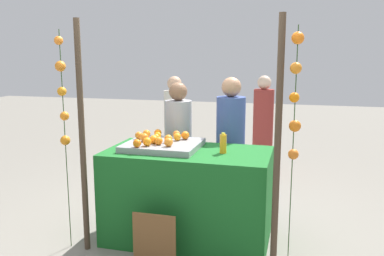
{
  "coord_description": "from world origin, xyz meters",
  "views": [
    {
      "loc": [
        1.05,
        -3.72,
        1.85
      ],
      "look_at": [
        0.0,
        0.15,
        1.13
      ],
      "focal_mm": 37.65,
      "sensor_mm": 36.0,
      "label": 1
    }
  ],
  "objects_px": {
    "orange_1": "(137,143)",
    "vendor_left": "(178,153)",
    "stall_counter": "(188,195)",
    "orange_0": "(144,137)",
    "chalkboard_sign": "(155,241)",
    "vendor_right": "(230,153)",
    "juice_bottle": "(223,144)"
  },
  "relations": [
    {
      "from": "orange_1",
      "to": "vendor_left",
      "type": "distance_m",
      "value": 0.95
    },
    {
      "from": "stall_counter",
      "to": "orange_0",
      "type": "bearing_deg",
      "value": 178.09
    },
    {
      "from": "chalkboard_sign",
      "to": "vendor_right",
      "type": "bearing_deg",
      "value": 71.66
    },
    {
      "from": "stall_counter",
      "to": "juice_bottle",
      "type": "distance_m",
      "value": 0.66
    },
    {
      "from": "orange_1",
      "to": "vendor_left",
      "type": "relative_size",
      "value": 0.05
    },
    {
      "from": "orange_1",
      "to": "vendor_left",
      "type": "xyz_separation_m",
      "value": [
        0.14,
        0.89,
        -0.3
      ]
    },
    {
      "from": "chalkboard_sign",
      "to": "vendor_right",
      "type": "relative_size",
      "value": 0.32
    },
    {
      "from": "stall_counter",
      "to": "chalkboard_sign",
      "type": "relative_size",
      "value": 3.14
    },
    {
      "from": "orange_0",
      "to": "chalkboard_sign",
      "type": "xyz_separation_m",
      "value": [
        0.34,
        -0.64,
        -0.78
      ]
    },
    {
      "from": "chalkboard_sign",
      "to": "vendor_left",
      "type": "xyz_separation_m",
      "value": [
        -0.17,
        1.28,
        0.48
      ]
    },
    {
      "from": "stall_counter",
      "to": "juice_bottle",
      "type": "bearing_deg",
      "value": -1.33
    },
    {
      "from": "juice_bottle",
      "to": "vendor_left",
      "type": "bearing_deg",
      "value": 134.69
    },
    {
      "from": "orange_0",
      "to": "juice_bottle",
      "type": "bearing_deg",
      "value": -1.66
    },
    {
      "from": "orange_0",
      "to": "vendor_right",
      "type": "xyz_separation_m",
      "value": [
        0.77,
        0.67,
        -0.28
      ]
    },
    {
      "from": "stall_counter",
      "to": "chalkboard_sign",
      "type": "bearing_deg",
      "value": -101.6
    },
    {
      "from": "orange_1",
      "to": "juice_bottle",
      "type": "xyz_separation_m",
      "value": [
        0.79,
        0.23,
        -0.01
      ]
    },
    {
      "from": "orange_0",
      "to": "orange_1",
      "type": "bearing_deg",
      "value": -83.56
    },
    {
      "from": "stall_counter",
      "to": "orange_1",
      "type": "xyz_separation_m",
      "value": [
        -0.44,
        -0.24,
        0.56
      ]
    },
    {
      "from": "orange_0",
      "to": "juice_bottle",
      "type": "distance_m",
      "value": 0.82
    },
    {
      "from": "stall_counter",
      "to": "orange_1",
      "type": "height_order",
      "value": "orange_1"
    },
    {
      "from": "orange_1",
      "to": "vendor_right",
      "type": "xyz_separation_m",
      "value": [
        0.74,
        0.92,
        -0.27
      ]
    },
    {
      "from": "orange_0",
      "to": "chalkboard_sign",
      "type": "distance_m",
      "value": 1.07
    },
    {
      "from": "orange_1",
      "to": "vendor_right",
      "type": "bearing_deg",
      "value": 51.17
    },
    {
      "from": "orange_1",
      "to": "chalkboard_sign",
      "type": "height_order",
      "value": "orange_1"
    },
    {
      "from": "orange_1",
      "to": "juice_bottle",
      "type": "bearing_deg",
      "value": 16.39
    },
    {
      "from": "orange_0",
      "to": "orange_1",
      "type": "height_order",
      "value": "orange_0"
    },
    {
      "from": "vendor_left",
      "to": "vendor_right",
      "type": "relative_size",
      "value": 0.96
    },
    {
      "from": "orange_1",
      "to": "vendor_left",
      "type": "bearing_deg",
      "value": 81.19
    },
    {
      "from": "orange_0",
      "to": "vendor_right",
      "type": "bearing_deg",
      "value": 40.85
    },
    {
      "from": "orange_1",
      "to": "vendor_right",
      "type": "distance_m",
      "value": 1.22
    },
    {
      "from": "juice_bottle",
      "to": "chalkboard_sign",
      "type": "distance_m",
      "value": 1.1
    },
    {
      "from": "orange_1",
      "to": "juice_bottle",
      "type": "distance_m",
      "value": 0.82
    }
  ]
}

